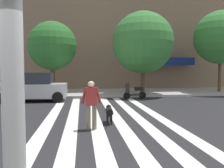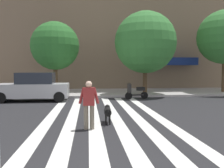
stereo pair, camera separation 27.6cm
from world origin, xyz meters
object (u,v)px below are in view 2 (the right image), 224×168
parked_scooter (137,92)px  dog_on_leash (108,111)px  pedestrian_dog_walker (89,102)px  parked_car_behind_first (34,87)px  street_tree_middle (145,43)px  street_tree_nearest (55,46)px  street_tree_further (224,37)px

parked_scooter → dog_on_leash: 7.34m
pedestrian_dog_walker → parked_scooter: bearing=67.4°
parked_car_behind_first → street_tree_middle: bearing=16.8°
pedestrian_dog_walker → parked_car_behind_first: bearing=114.8°
street_tree_middle → pedestrian_dog_walker: bearing=-113.7°
parked_car_behind_first → pedestrian_dog_walker: parked_car_behind_first is taller
pedestrian_dog_walker → dog_on_leash: size_ratio=1.56×
street_tree_middle → parked_scooter: bearing=-117.5°
parked_scooter → street_tree_nearest: 7.31m
parked_scooter → pedestrian_dog_walker: size_ratio=0.99×
street_tree_further → pedestrian_dog_walker: 15.66m
parked_car_behind_first → parked_scooter: (6.67, 0.28, -0.39)m
street_tree_further → pedestrian_dog_walker: street_tree_further is taller
street_tree_middle → street_tree_further: street_tree_further is taller
parked_scooter → street_tree_nearest: (-5.76, 3.04, 3.32)m
street_tree_further → dog_on_leash: street_tree_further is taller
street_tree_nearest → street_tree_further: 13.58m
parked_car_behind_first → street_tree_middle: (7.74, 2.34, 3.17)m
pedestrian_dog_walker → street_tree_further: bearing=43.6°
parked_scooter → street_tree_further: (7.79, 2.75, 4.14)m
street_tree_middle → street_tree_further: bearing=5.9°
street_tree_middle → pedestrian_dog_walker: street_tree_middle is taller
street_tree_further → pedestrian_dog_walker: (-11.02, -10.49, -3.69)m
parked_scooter → street_tree_middle: bearing=62.5°
street_tree_further → dog_on_leash: size_ratio=6.34×
street_tree_nearest → pedestrian_dog_walker: street_tree_nearest is taller
parked_car_behind_first → street_tree_further: (14.46, 3.03, 3.75)m
street_tree_nearest → pedestrian_dog_walker: size_ratio=3.36×
parked_car_behind_first → parked_scooter: parked_car_behind_first is taller
street_tree_further → street_tree_middle: bearing=-174.1°
parked_car_behind_first → street_tree_nearest: 4.52m
street_tree_middle → dog_on_leash: size_ratio=5.93×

